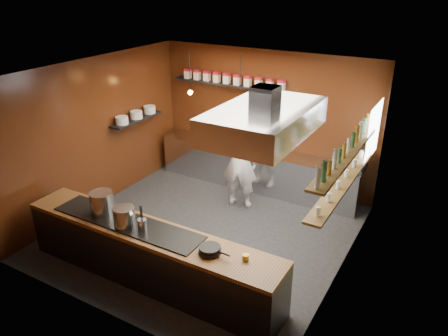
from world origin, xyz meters
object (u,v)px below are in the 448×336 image
Objects in this scene: stockpot_large at (102,203)px; extractor_hood at (264,120)px; chef at (240,161)px; stockpot_small at (124,217)px; espresso_machine at (355,160)px.

extractor_hood is at bearing 27.99° from stockpot_large.
stockpot_large is 3.00m from chef.
stockpot_small is at bearing 73.54° from chef.
chef is (0.96, 2.84, -0.14)m from stockpot_large.
espresso_machine is 2.25m from chef.
chef is at bearing 126.87° from extractor_hood.
stockpot_small is 0.79× the size of espresso_machine.
extractor_hood is 5.37× the size of stockpot_large.
extractor_hood reaches higher than espresso_machine.
stockpot_large is at bearing -125.85° from espresso_machine.
stockpot_large is 1.14× the size of stockpot_small.
espresso_machine is (0.80, 2.58, -1.40)m from extractor_hood.
extractor_hood reaches higher than stockpot_small.
chef is at bearing 71.24° from stockpot_large.
extractor_hood is 4.81× the size of espresso_machine.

